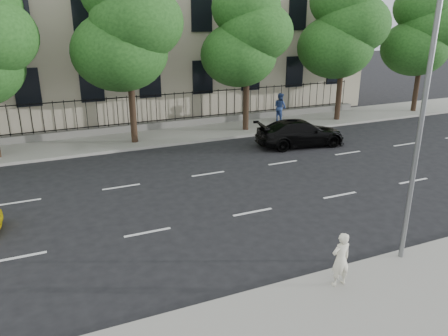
% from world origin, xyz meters
% --- Properties ---
extents(ground, '(120.00, 120.00, 0.00)m').
position_xyz_m(ground, '(0.00, 0.00, 0.00)').
color(ground, black).
rests_on(ground, ground).
extents(near_sidewalk, '(60.00, 4.00, 0.15)m').
position_xyz_m(near_sidewalk, '(0.00, -4.00, 0.07)').
color(near_sidewalk, gray).
rests_on(near_sidewalk, ground).
extents(far_sidewalk, '(60.00, 4.00, 0.15)m').
position_xyz_m(far_sidewalk, '(0.00, 14.00, 0.07)').
color(far_sidewalk, gray).
rests_on(far_sidewalk, ground).
extents(lane_markings, '(49.60, 4.62, 0.01)m').
position_xyz_m(lane_markings, '(0.00, 4.75, 0.01)').
color(lane_markings, silver).
rests_on(lane_markings, ground).
extents(iron_fence, '(30.00, 0.50, 2.20)m').
position_xyz_m(iron_fence, '(0.00, 15.70, 0.65)').
color(iron_fence, slate).
rests_on(iron_fence, far_sidewalk).
extents(street_light, '(0.25, 3.32, 8.05)m').
position_xyz_m(street_light, '(2.50, -1.77, 5.15)').
color(street_light, slate).
rests_on(street_light, near_sidewalk).
extents(tree_c, '(5.89, 5.50, 9.80)m').
position_xyz_m(tree_c, '(-1.96, 13.36, 6.41)').
color(tree_c, '#382619').
rests_on(tree_c, far_sidewalk).
extents(tree_d, '(5.34, 4.94, 8.84)m').
position_xyz_m(tree_d, '(5.04, 13.36, 5.84)').
color(tree_d, '#382619').
rests_on(tree_d, far_sidewalk).
extents(tree_e, '(5.71, 5.31, 9.46)m').
position_xyz_m(tree_e, '(12.04, 13.36, 6.20)').
color(tree_e, '#382619').
rests_on(tree_e, far_sidewalk).
extents(tree_f, '(5.52, 5.12, 9.01)m').
position_xyz_m(tree_f, '(19.04, 13.36, 5.88)').
color(tree_f, '#382619').
rests_on(tree_f, far_sidewalk).
extents(black_sedan, '(5.25, 2.67, 1.46)m').
position_xyz_m(black_sedan, '(6.43, 9.23, 0.73)').
color(black_sedan, black).
rests_on(black_sedan, ground).
extents(woman_near, '(0.56, 0.37, 1.54)m').
position_xyz_m(woman_near, '(-0.12, -2.72, 0.92)').
color(woman_near, silver).
rests_on(woman_near, near_sidewalk).
extents(pedestrian_far, '(0.90, 1.06, 1.89)m').
position_xyz_m(pedestrian_far, '(8.12, 14.31, 1.10)').
color(pedestrian_far, navy).
rests_on(pedestrian_far, far_sidewalk).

